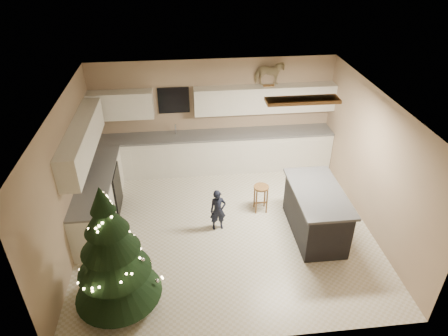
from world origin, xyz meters
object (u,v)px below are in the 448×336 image
Objects in this scene: toddler at (218,210)px; rocking_horse at (269,73)px; christmas_tree at (113,260)px; bar_stool at (261,192)px; island at (316,212)px.

toddler is 1.28× the size of rocking_horse.
bar_stool is at bearing 38.44° from christmas_tree.
bar_stool is 0.87× the size of rocking_horse.
rocking_horse is (3.07, 3.92, 1.39)m from christmas_tree.
island is 2.54× the size of rocking_horse.
rocking_horse reaches higher than bar_stool.
christmas_tree is 3.26× the size of rocking_horse.
island is 1.19m from bar_stool.
bar_stool is 0.68× the size of toddler.
bar_stool is 3.37m from christmas_tree.
island is 0.78× the size of christmas_tree.
christmas_tree is at bearing -141.56° from bar_stool.
christmas_tree reaches higher than island.
island is at bearing -42.00° from bar_stool.
bar_stool is 2.65m from rocking_horse.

